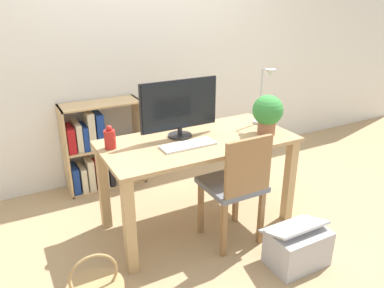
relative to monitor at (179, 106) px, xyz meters
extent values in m
plane|color=tan|center=(0.09, -0.12, -0.97)|extent=(10.00, 10.00, 0.00)
cube|color=silver|center=(0.09, 1.04, 0.33)|extent=(8.00, 0.05, 2.60)
cube|color=tan|center=(0.09, -0.12, -0.25)|extent=(1.45, 0.71, 0.03)
cube|color=tan|center=(-0.58, -0.42, -0.62)|extent=(0.07, 0.07, 0.70)
cube|color=tan|center=(0.77, -0.42, -0.62)|extent=(0.07, 0.07, 0.70)
cube|color=tan|center=(-0.58, 0.18, -0.62)|extent=(0.07, 0.07, 0.70)
cube|color=tan|center=(0.77, 0.18, -0.62)|extent=(0.07, 0.07, 0.70)
cylinder|color=#232326|center=(0.00, 0.00, -0.23)|extent=(0.18, 0.18, 0.02)
cylinder|color=#232326|center=(0.00, 0.00, -0.19)|extent=(0.04, 0.04, 0.06)
cube|color=#232326|center=(0.00, 0.00, 0.01)|extent=(0.62, 0.02, 0.37)
cube|color=black|center=(0.00, 0.00, 0.01)|extent=(0.60, 0.03, 0.35)
cube|color=silver|center=(-0.03, -0.20, -0.23)|extent=(0.41, 0.15, 0.02)
cylinder|color=#B2231E|center=(-0.54, 0.02, -0.17)|extent=(0.08, 0.08, 0.13)
sphere|color=#B2231E|center=(-0.54, 0.02, -0.09)|extent=(0.04, 0.04, 0.04)
cylinder|color=#B7B7BC|center=(0.73, -0.03, -0.23)|extent=(0.10, 0.10, 0.02)
cylinder|color=#B7B7BC|center=(0.73, -0.03, 0.00)|extent=(0.02, 0.02, 0.44)
cylinder|color=#B7B7BC|center=(0.73, -0.08, 0.22)|extent=(0.01, 0.10, 0.01)
cone|color=#B7B7BC|center=(0.73, -0.13, 0.20)|extent=(0.08, 0.08, 0.06)
cylinder|color=#9E6647|center=(0.62, -0.27, -0.19)|extent=(0.14, 0.14, 0.10)
sphere|color=#388C3D|center=(0.62, -0.27, -0.05)|extent=(0.23, 0.23, 0.23)
cube|color=slate|center=(0.21, -0.42, -0.51)|extent=(0.40, 0.40, 0.04)
cube|color=olive|center=(0.21, -0.60, -0.29)|extent=(0.36, 0.03, 0.40)
cube|color=olive|center=(0.05, -0.58, -0.75)|extent=(0.04, 0.04, 0.44)
cube|color=olive|center=(0.37, -0.58, -0.75)|extent=(0.04, 0.04, 0.44)
cube|color=olive|center=(0.05, -0.25, -0.75)|extent=(0.04, 0.04, 0.44)
cube|color=olive|center=(0.37, -0.25, -0.75)|extent=(0.04, 0.04, 0.44)
cube|color=tan|center=(-0.73, 0.87, -0.55)|extent=(0.02, 0.28, 0.83)
cube|color=tan|center=(-0.02, 0.87, -0.55)|extent=(0.02, 0.28, 0.83)
cube|color=tan|center=(-0.38, 0.87, -0.96)|extent=(0.72, 0.28, 0.02)
cube|color=tan|center=(-0.38, 0.87, -0.15)|extent=(0.72, 0.28, 0.02)
cube|color=tan|center=(-0.38, 0.87, -0.55)|extent=(0.69, 0.28, 0.02)
cube|color=navy|center=(-0.68, 0.87, -0.82)|extent=(0.06, 0.24, 0.25)
cube|color=beige|center=(-0.61, 0.87, -0.83)|extent=(0.05, 0.24, 0.23)
cube|color=beige|center=(-0.54, 0.87, -0.80)|extent=(0.06, 0.24, 0.30)
cube|color=red|center=(-0.47, 0.87, -0.83)|extent=(0.05, 0.24, 0.24)
cube|color=beige|center=(-0.41, 0.87, -0.84)|extent=(0.05, 0.24, 0.22)
cube|color=black|center=(-0.34, 0.87, -0.81)|extent=(0.05, 0.24, 0.27)
cube|color=red|center=(-0.67, 0.87, -0.43)|extent=(0.07, 0.24, 0.23)
cube|color=beige|center=(-0.60, 0.87, -0.42)|extent=(0.05, 0.24, 0.26)
cube|color=navy|center=(-0.55, 0.87, -0.43)|extent=(0.05, 0.24, 0.22)
cube|color=beige|center=(-0.49, 0.87, -0.37)|extent=(0.06, 0.24, 0.34)
cube|color=navy|center=(-0.41, 0.87, -0.38)|extent=(0.07, 0.24, 0.32)
torus|color=tan|center=(-0.87, -0.62, -0.73)|extent=(0.29, 0.02, 0.29)
cube|color=#B2B2B7|center=(0.45, -0.89, -0.84)|extent=(0.40, 0.27, 0.26)
cube|color=#B2B2B7|center=(0.45, -0.84, -0.70)|extent=(0.41, 0.26, 0.11)
camera|label=1|loc=(-1.18, -2.40, 0.78)|focal=35.00mm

